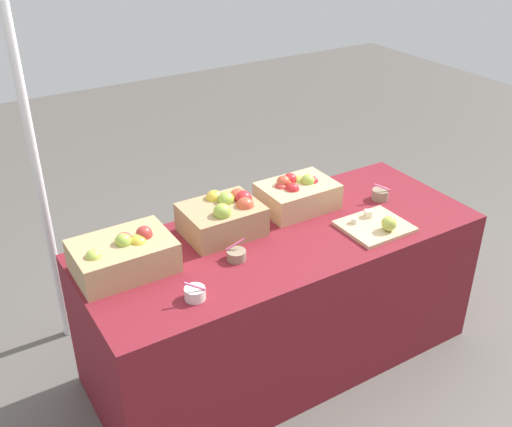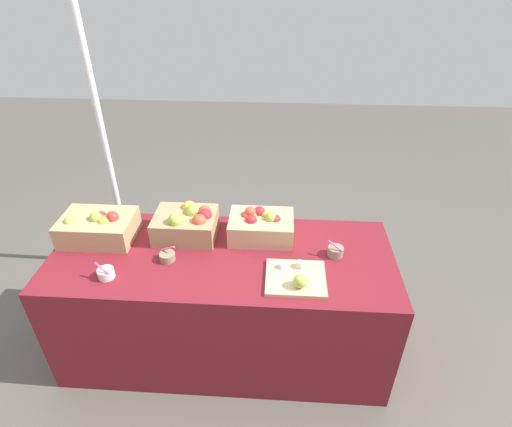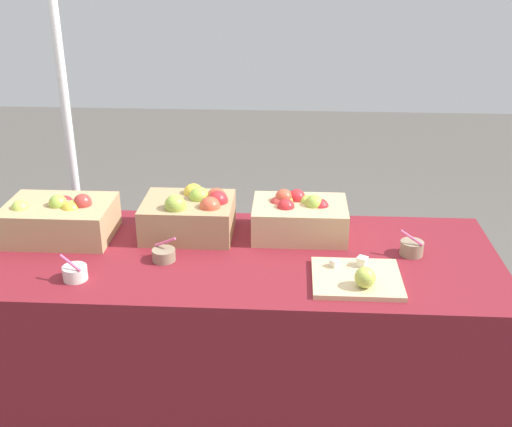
{
  "view_description": "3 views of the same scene",
  "coord_description": "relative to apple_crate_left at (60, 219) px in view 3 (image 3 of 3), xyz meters",
  "views": [
    {
      "loc": [
        -1.36,
        -1.97,
        2.19
      ],
      "look_at": [
        -0.15,
        -0.01,
        0.9
      ],
      "focal_mm": 42.22,
      "sensor_mm": 36.0,
      "label": 1
    },
    {
      "loc": [
        0.3,
        -1.74,
        2.15
      ],
      "look_at": [
        0.19,
        0.02,
        1.0
      ],
      "focal_mm": 28.47,
      "sensor_mm": 36.0,
      "label": 2
    },
    {
      "loc": [
        0.17,
        -2.1,
        1.83
      ],
      "look_at": [
        0.05,
        0.01,
        0.9
      ],
      "focal_mm": 44.4,
      "sensor_mm": 36.0,
      "label": 3
    }
  ],
  "objects": [
    {
      "name": "ground_plane",
      "position": [
        0.73,
        -0.11,
        -0.82
      ],
      "size": [
        10.0,
        10.0,
        0.0
      ],
      "primitive_type": "plane",
      "color": "#56514C"
    },
    {
      "name": "table",
      "position": [
        0.73,
        -0.11,
        -0.45
      ],
      "size": [
        1.9,
        0.76,
        0.74
      ],
      "primitive_type": "cube",
      "color": "maroon",
      "rests_on": "ground_plane"
    },
    {
      "name": "apple_crate_left",
      "position": [
        0.0,
        0.0,
        0.0
      ],
      "size": [
        0.41,
        0.29,
        0.18
      ],
      "color": "tan",
      "rests_on": "table"
    },
    {
      "name": "apple_crate_middle",
      "position": [
        0.51,
        0.06,
        0.01
      ],
      "size": [
        0.35,
        0.28,
        0.19
      ],
      "color": "tan",
      "rests_on": "table"
    },
    {
      "name": "apple_crate_right",
      "position": [
        0.93,
        0.07,
        0.0
      ],
      "size": [
        0.37,
        0.26,
        0.18
      ],
      "color": "tan",
      "rests_on": "table"
    },
    {
      "name": "cutting_board_front",
      "position": [
        1.13,
        -0.3,
        -0.06
      ],
      "size": [
        0.31,
        0.27,
        0.09
      ],
      "color": "#D1B284",
      "rests_on": "table"
    },
    {
      "name": "sample_bowl_near",
      "position": [
        0.16,
        -0.33,
        -0.05
      ],
      "size": [
        0.09,
        0.08,
        0.1
      ],
      "color": "silver",
      "rests_on": "table"
    },
    {
      "name": "sample_bowl_mid",
      "position": [
        0.44,
        -0.17,
        -0.05
      ],
      "size": [
        0.09,
        0.09,
        0.09
      ],
      "color": "gray",
      "rests_on": "table"
    },
    {
      "name": "sample_bowl_far",
      "position": [
        1.35,
        -0.08,
        -0.05
      ],
      "size": [
        0.09,
        0.09,
        0.1
      ],
      "color": "gray",
      "rests_on": "table"
    },
    {
      "name": "tent_pole",
      "position": [
        -0.17,
        0.65,
        0.29
      ],
      "size": [
        0.04,
        0.04,
        2.2
      ],
      "primitive_type": "cylinder",
      "color": "white",
      "rests_on": "ground_plane"
    }
  ]
}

